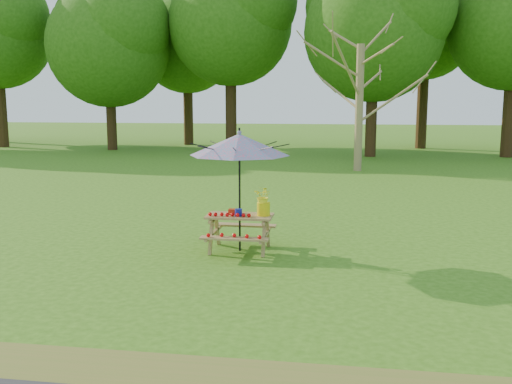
# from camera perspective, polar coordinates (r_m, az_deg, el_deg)

# --- Properties ---
(ground) EXTENTS (120.00, 120.00, 0.00)m
(ground) POSITION_cam_1_polar(r_m,az_deg,el_deg) (8.69, -9.33, -9.28)
(ground) COLOR #356813
(ground) RESTS_ON ground
(drygrass_strip) EXTENTS (120.00, 1.20, 0.01)m
(drygrass_strip) POSITION_cam_1_polar(r_m,az_deg,el_deg) (6.28, -17.60, -17.00)
(drygrass_strip) COLOR olive
(drygrass_strip) RESTS_ON ground
(picnic_table) EXTENTS (1.20, 1.32, 0.67)m
(picnic_table) POSITION_cam_1_polar(r_m,az_deg,el_deg) (10.45, -1.63, -4.15)
(picnic_table) COLOR olive
(picnic_table) RESTS_ON ground
(patio_umbrella) EXTENTS (1.93, 1.93, 2.25)m
(patio_umbrella) POSITION_cam_1_polar(r_m,az_deg,el_deg) (10.20, -1.67, 4.75)
(patio_umbrella) COLOR black
(patio_umbrella) RESTS_ON ground
(produce_bins) EXTENTS (0.27, 0.39, 0.13)m
(produce_bins) POSITION_cam_1_polar(r_m,az_deg,el_deg) (10.38, -1.97, -2.00)
(produce_bins) COLOR #B7290E
(produce_bins) RESTS_ON picnic_table
(tomatoes_row) EXTENTS (0.77, 0.13, 0.07)m
(tomatoes_row) POSITION_cam_1_polar(r_m,az_deg,el_deg) (10.22, -2.65, -2.28)
(tomatoes_row) COLOR red
(tomatoes_row) RESTS_ON picnic_table
(flower_bucket) EXTENTS (0.41, 0.39, 0.53)m
(flower_bucket) POSITION_cam_1_polar(r_m,az_deg,el_deg) (10.27, 0.75, -0.81)
(flower_bucket) COLOR yellow
(flower_bucket) RESTS_ON picnic_table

